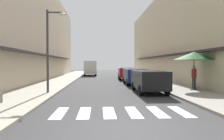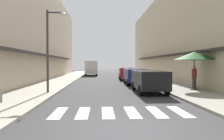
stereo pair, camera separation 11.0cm
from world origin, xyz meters
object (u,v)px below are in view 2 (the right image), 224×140
at_px(parked_car_near, 149,79).
at_px(delivery_van, 91,67).
at_px(street_lamp, 51,42).
at_px(cafe_umbrella, 194,56).
at_px(parked_car_mid, 135,75).
at_px(parked_car_far, 127,72).
at_px(pedestrian_walking_near, 194,77).

height_order(parked_car_near, delivery_van, delivery_van).
xyz_separation_m(street_lamp, cafe_umbrella, (9.49, 0.92, -0.82)).
distance_m(parked_car_mid, parked_car_far, 6.62).
bearing_deg(pedestrian_walking_near, street_lamp, 52.92).
xyz_separation_m(parked_car_mid, pedestrian_walking_near, (3.41, -5.09, 0.07)).
distance_m(parked_car_near, cafe_umbrella, 3.61).
bearing_deg(pedestrian_walking_near, parked_car_mid, -10.96).
relative_size(parked_car_far, street_lamp, 0.85).
xyz_separation_m(parked_car_mid, street_lamp, (-6.26, -6.39, 2.34)).
bearing_deg(pedestrian_walking_near, delivery_van, -24.50).
xyz_separation_m(parked_car_mid, cafe_umbrella, (3.23, -5.47, 1.52)).
distance_m(delivery_van, cafe_umbrella, 23.72).
bearing_deg(delivery_van, street_lamp, -93.85).
relative_size(parked_car_near, pedestrian_walking_near, 2.55).
bearing_deg(street_lamp, cafe_umbrella, 5.53).
bearing_deg(parked_car_far, street_lamp, -115.71).
height_order(parked_car_near, pedestrian_walking_near, pedestrian_walking_near).
xyz_separation_m(parked_car_far, delivery_van, (-4.70, 10.24, 0.48)).
bearing_deg(parked_car_far, parked_car_mid, -90.00).
bearing_deg(cafe_umbrella, street_lamp, -174.47).
relative_size(parked_car_mid, delivery_van, 0.81).
distance_m(parked_car_far, pedestrian_walking_near, 12.19).
relative_size(parked_car_mid, pedestrian_walking_near, 2.68).
relative_size(parked_car_mid, parked_car_far, 1.02).
distance_m(delivery_van, pedestrian_walking_near, 23.40).
bearing_deg(parked_car_mid, parked_car_far, 90.00).
height_order(parked_car_mid, delivery_van, delivery_van).
distance_m(delivery_van, street_lamp, 23.38).
bearing_deg(cafe_umbrella, parked_car_mid, 120.57).
relative_size(parked_car_mid, cafe_umbrella, 1.58).
xyz_separation_m(parked_car_far, cafe_umbrella, (3.23, -12.09, 1.52)).
distance_m(parked_car_near, parked_car_mid, 6.04).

